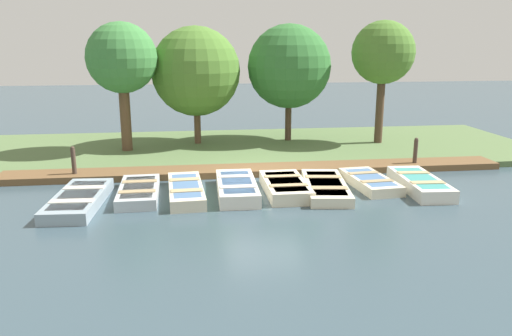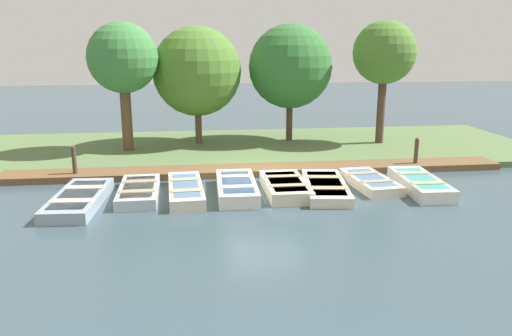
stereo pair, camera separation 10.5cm
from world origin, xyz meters
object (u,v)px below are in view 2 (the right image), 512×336
object	(u,v)px
rowboat_3	(237,187)
park_tree_left	(197,72)
rowboat_0	(79,199)
mooring_post_near	(74,163)
rowboat_1	(139,191)
park_tree_far_left	(123,59)
rowboat_7	(420,184)
rowboat_6	(370,182)
rowboat_4	(285,187)
park_tree_right	(384,54)
rowboat_2	(186,190)
mooring_post_far	(416,153)
park_tree_center	(290,67)
rowboat_5	(325,187)

from	to	relation	value
rowboat_3	park_tree_left	bearing A→B (deg)	-170.33
rowboat_0	mooring_post_near	world-z (taller)	mooring_post_near
rowboat_1	park_tree_far_left	bearing A→B (deg)	-171.72
rowboat_7	mooring_post_near	bearing A→B (deg)	-99.75
rowboat_3	rowboat_6	world-z (taller)	rowboat_3
rowboat_6	rowboat_7	bearing A→B (deg)	63.16
rowboat_4	park_tree_right	distance (m)	8.93
mooring_post_near	park_tree_far_left	xyz separation A→B (m)	(-3.60, 1.30, 3.23)
rowboat_4	park_tree_left	world-z (taller)	park_tree_left
rowboat_4	rowboat_1	bearing A→B (deg)	-92.36
park_tree_far_left	rowboat_2	bearing A→B (deg)	22.05
rowboat_3	mooring_post_far	world-z (taller)	mooring_post_far
rowboat_0	rowboat_6	bearing A→B (deg)	98.33
rowboat_2	mooring_post_far	xyz separation A→B (m)	(-2.26, 8.20, 0.40)
mooring_post_near	park_tree_center	bearing A→B (deg)	120.94
rowboat_7	park_tree_left	world-z (taller)	park_tree_left
rowboat_5	mooring_post_near	size ratio (longest dim) A/B	2.96
mooring_post_far	park_tree_left	world-z (taller)	park_tree_left
rowboat_4	mooring_post_near	distance (m)	7.07
mooring_post_far	mooring_post_near	bearing A→B (deg)	-90.00
park_tree_center	mooring_post_far	bearing A→B (deg)	37.25
mooring_post_near	park_tree_far_left	size ratio (longest dim) A/B	0.22
park_tree_right	mooring_post_near	bearing A→B (deg)	-72.24
park_tree_left	rowboat_6	bearing A→B (deg)	38.60
rowboat_2	park_tree_left	bearing A→B (deg)	172.94
rowboat_4	park_tree_center	xyz separation A→B (m)	(-7.21, 1.48, 3.23)
rowboat_7	rowboat_6	bearing A→B (deg)	-108.64
rowboat_6	park_tree_left	bearing A→B (deg)	-146.16
rowboat_4	park_tree_left	xyz separation A→B (m)	(-7.01, -2.52, 3.06)
rowboat_6	park_tree_right	world-z (taller)	park_tree_right
rowboat_6	rowboat_7	distance (m)	1.51
rowboat_1	rowboat_0	bearing A→B (deg)	-70.75
rowboat_0	rowboat_1	xyz separation A→B (m)	(-0.60, 1.59, -0.01)
rowboat_6	park_tree_right	distance (m)	7.37
rowboat_3	rowboat_5	distance (m)	2.72
rowboat_7	park_tree_right	bearing A→B (deg)	174.04
rowboat_0	rowboat_5	bearing A→B (deg)	96.26
rowboat_2	park_tree_center	distance (m)	9.04
mooring_post_far	park_tree_far_left	distance (m)	11.62
park_tree_center	rowboat_3	bearing A→B (deg)	-22.45
rowboat_3	park_tree_center	bearing A→B (deg)	158.68
rowboat_5	park_tree_far_left	xyz separation A→B (m)	(-5.98, -6.61, 3.65)
rowboat_0	rowboat_3	world-z (taller)	rowboat_3
rowboat_7	park_tree_center	world-z (taller)	park_tree_center
rowboat_7	mooring_post_far	distance (m)	2.76
rowboat_3	park_tree_far_left	world-z (taller)	park_tree_far_left
mooring_post_near	park_tree_center	world-z (taller)	park_tree_center
park_tree_left	rowboat_4	bearing A→B (deg)	19.78
park_tree_far_left	park_tree_left	distance (m)	3.10
mooring_post_far	park_tree_right	world-z (taller)	park_tree_right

